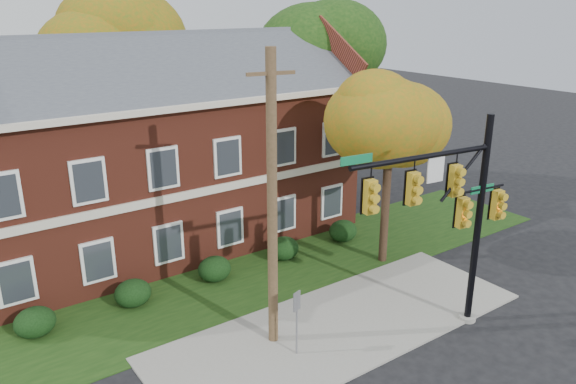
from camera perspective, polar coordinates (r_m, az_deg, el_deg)
ground at (r=20.10m, az=7.34°, el=-14.58°), size 120.00×120.00×0.00m
sidewalk at (r=20.69m, az=5.42°, el=-13.30°), size 14.00×5.00×0.08m
grass_strip at (r=24.18m, az=-2.41°, el=-8.26°), size 30.00×6.00×0.04m
apartment_building at (r=26.62m, az=-13.30°, el=5.20°), size 18.80×8.80×9.74m
hedge_far_left at (r=21.68m, az=-24.32°, el=-11.96°), size 1.40×1.26×1.05m
hedge_left at (r=22.38m, az=-15.48°, el=-9.87°), size 1.40×1.26×1.05m
hedge_center at (r=23.60m, az=-7.47°, el=-7.76°), size 1.40×1.26×1.05m
hedge_right at (r=25.24m, az=-0.44°, el=-5.75°), size 1.40×1.26×1.05m
hedge_far_right at (r=27.23m, az=5.60°, el=-3.95°), size 1.40×1.26×1.05m
tree_near_right at (r=23.66m, az=11.03°, el=7.88°), size 4.50×4.25×8.58m
tree_right_rear at (r=32.71m, az=4.70°, el=13.65°), size 6.30×5.95×10.62m
tree_far_rear at (r=33.81m, az=-16.98°, el=14.32°), size 6.84×6.46×11.52m
traffic_signal at (r=19.09m, az=16.22°, el=-1.26°), size 6.76×1.09×7.58m
utility_pole at (r=17.59m, az=-1.62°, el=-1.30°), size 1.51×0.40×9.79m
sign_post at (r=18.30m, az=0.90°, el=-12.18°), size 0.33×0.14×2.33m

